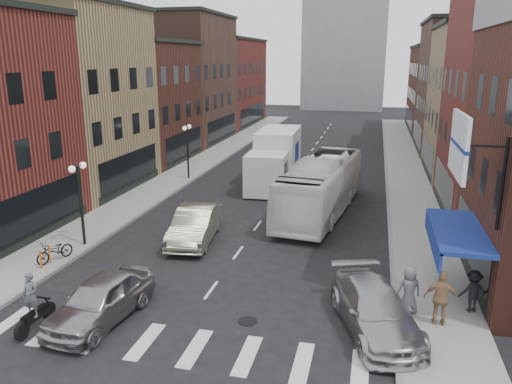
{
  "coord_description": "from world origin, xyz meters",
  "views": [
    {
      "loc": [
        5.88,
        -16.04,
        8.85
      ],
      "look_at": [
        0.42,
        6.88,
        2.49
      ],
      "focal_mm": 35.0,
      "sensor_mm": 36.0,
      "label": 1
    }
  ],
  "objects_px": {
    "transit_bus": "(322,186)",
    "ped_right_c": "(409,290)",
    "bike_rack": "(45,257)",
    "motorcycle_rider": "(32,304)",
    "ped_right_a": "(473,291)",
    "sedan_left_near": "(100,300)",
    "streetlamp_far": "(187,141)",
    "box_truck": "(275,159)",
    "curb_car": "(375,310)",
    "ped_right_b": "(441,298)",
    "streetlamp_near": "(80,189)",
    "parked_bicycle": "(55,251)",
    "sedan_left_far": "(195,225)",
    "billboard_sign": "(462,147)"
  },
  "relations": [
    {
      "from": "sedan_left_far",
      "to": "motorcycle_rider",
      "type": "bearing_deg",
      "value": -111.14
    },
    {
      "from": "motorcycle_rider",
      "to": "ped_right_b",
      "type": "distance_m",
      "value": 13.61
    },
    {
      "from": "curb_car",
      "to": "ped_right_c",
      "type": "xyz_separation_m",
      "value": [
        1.13,
        1.25,
        0.26
      ]
    },
    {
      "from": "box_truck",
      "to": "sedan_left_near",
      "type": "bearing_deg",
      "value": -98.42
    },
    {
      "from": "box_truck",
      "to": "ped_right_b",
      "type": "relative_size",
      "value": 4.64
    },
    {
      "from": "billboard_sign",
      "to": "sedan_left_far",
      "type": "distance_m",
      "value": 13.43
    },
    {
      "from": "motorcycle_rider",
      "to": "streetlamp_near",
      "type": "bearing_deg",
      "value": 112.04
    },
    {
      "from": "sedan_left_near",
      "to": "curb_car",
      "type": "xyz_separation_m",
      "value": [
        9.22,
        1.54,
        -0.04
      ]
    },
    {
      "from": "box_truck",
      "to": "sedan_left_near",
      "type": "distance_m",
      "value": 20.38
    },
    {
      "from": "box_truck",
      "to": "ped_right_c",
      "type": "relative_size",
      "value": 5.16
    },
    {
      "from": "motorcycle_rider",
      "to": "ped_right_c",
      "type": "distance_m",
      "value": 12.82
    },
    {
      "from": "streetlamp_near",
      "to": "transit_bus",
      "type": "xyz_separation_m",
      "value": [
        10.48,
        8.2,
        -1.29
      ]
    },
    {
      "from": "motorcycle_rider",
      "to": "parked_bicycle",
      "type": "height_order",
      "value": "motorcycle_rider"
    },
    {
      "from": "sedan_left_near",
      "to": "ped_right_a",
      "type": "distance_m",
      "value": 13.0
    },
    {
      "from": "ped_right_b",
      "to": "sedan_left_near",
      "type": "bearing_deg",
      "value": 16.14
    },
    {
      "from": "transit_bus",
      "to": "sedan_left_near",
      "type": "relative_size",
      "value": 2.5
    },
    {
      "from": "box_truck",
      "to": "curb_car",
      "type": "bearing_deg",
      "value": -71.65
    },
    {
      "from": "billboard_sign",
      "to": "sedan_left_far",
      "type": "height_order",
      "value": "billboard_sign"
    },
    {
      "from": "motorcycle_rider",
      "to": "curb_car",
      "type": "relative_size",
      "value": 0.39
    },
    {
      "from": "motorcycle_rider",
      "to": "transit_bus",
      "type": "relative_size",
      "value": 0.18
    },
    {
      "from": "sedan_left_near",
      "to": "ped_right_a",
      "type": "xyz_separation_m",
      "value": [
        12.55,
        3.4,
        0.13
      ]
    },
    {
      "from": "streetlamp_far",
      "to": "box_truck",
      "type": "xyz_separation_m",
      "value": [
        6.55,
        0.12,
        -1.02
      ]
    },
    {
      "from": "ped_right_c",
      "to": "ped_right_a",
      "type": "bearing_deg",
      "value": 177.61
    },
    {
      "from": "streetlamp_far",
      "to": "parked_bicycle",
      "type": "distance_m",
      "value": 16.31
    },
    {
      "from": "motorcycle_rider",
      "to": "sedan_left_near",
      "type": "xyz_separation_m",
      "value": [
        1.88,
        1.06,
        -0.17
      ]
    },
    {
      "from": "motorcycle_rider",
      "to": "ped_right_a",
      "type": "distance_m",
      "value": 15.09
    },
    {
      "from": "box_truck",
      "to": "sedan_left_far",
      "type": "relative_size",
      "value": 1.72
    },
    {
      "from": "bike_rack",
      "to": "parked_bicycle",
      "type": "bearing_deg",
      "value": 79.77
    },
    {
      "from": "ped_right_a",
      "to": "parked_bicycle",
      "type": "bearing_deg",
      "value": -15.59
    },
    {
      "from": "transit_bus",
      "to": "ped_right_c",
      "type": "xyz_separation_m",
      "value": [
        4.32,
        -11.52,
        -0.61
      ]
    },
    {
      "from": "parked_bicycle",
      "to": "ped_right_c",
      "type": "xyz_separation_m",
      "value": [
        14.9,
        -1.17,
        0.39
      ]
    },
    {
      "from": "bike_rack",
      "to": "motorcycle_rider",
      "type": "xyz_separation_m",
      "value": [
        2.78,
        -4.47,
        0.41
      ]
    },
    {
      "from": "motorcycle_rider",
      "to": "transit_bus",
      "type": "distance_m",
      "value": 17.3
    },
    {
      "from": "sedan_left_near",
      "to": "streetlamp_far",
      "type": "bearing_deg",
      "value": 109.57
    },
    {
      "from": "sedan_left_far",
      "to": "ped_right_c",
      "type": "xyz_separation_m",
      "value": [
        9.87,
        -5.32,
        0.16
      ]
    },
    {
      "from": "curb_car",
      "to": "ped_right_c",
      "type": "bearing_deg",
      "value": 29.15
    },
    {
      "from": "box_truck",
      "to": "ped_right_c",
      "type": "distance_m",
      "value": 19.32
    },
    {
      "from": "sedan_left_far",
      "to": "ped_right_a",
      "type": "distance_m",
      "value": 12.96
    },
    {
      "from": "box_truck",
      "to": "transit_bus",
      "type": "xyz_separation_m",
      "value": [
        3.93,
        -5.92,
        -0.27
      ]
    },
    {
      "from": "sedan_left_far",
      "to": "parked_bicycle",
      "type": "distance_m",
      "value": 6.52
    },
    {
      "from": "bike_rack",
      "to": "billboard_sign",
      "type": "bearing_deg",
      "value": -2.83
    },
    {
      "from": "bike_rack",
      "to": "transit_bus",
      "type": "relative_size",
      "value": 0.07
    },
    {
      "from": "ped_right_a",
      "to": "ped_right_b",
      "type": "relative_size",
      "value": 0.8
    },
    {
      "from": "motorcycle_rider",
      "to": "parked_bicycle",
      "type": "xyz_separation_m",
      "value": [
        -2.68,
        5.03,
        -0.34
      ]
    },
    {
      "from": "ped_right_b",
      "to": "motorcycle_rider",
      "type": "bearing_deg",
      "value": 19.03
    },
    {
      "from": "streetlamp_far",
      "to": "sedan_left_near",
      "type": "bearing_deg",
      "value": -77.52
    },
    {
      "from": "billboard_sign",
      "to": "transit_bus",
      "type": "height_order",
      "value": "billboard_sign"
    },
    {
      "from": "streetlamp_far",
      "to": "motorcycle_rider",
      "type": "height_order",
      "value": "streetlamp_far"
    },
    {
      "from": "transit_bus",
      "to": "ped_right_c",
      "type": "distance_m",
      "value": 12.32
    },
    {
      "from": "ped_right_c",
      "to": "box_truck",
      "type": "bearing_deg",
      "value": -82.39
    }
  ]
}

